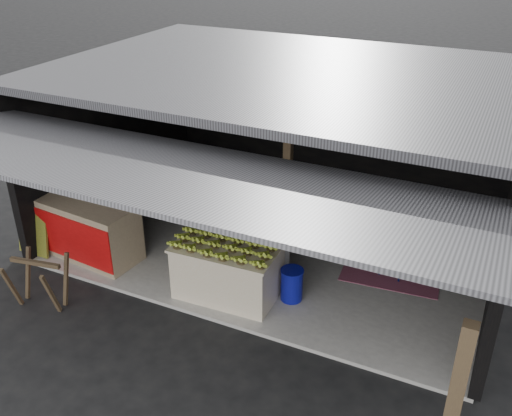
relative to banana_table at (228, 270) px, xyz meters
The scene contains 13 objects.
ground 0.79m from the banana_table, 82.50° to the right, with size 80.00×80.00×0.00m, color black.
concrete_slab 1.94m from the banana_table, 87.52° to the left, with size 7.00×5.00×0.06m, color gray.
shophouse 2.73m from the banana_table, 87.85° to the left, with size 7.40×7.29×3.02m.
banana_table is the anchor object (origin of this frame).
banana_pile 0.50m from the banana_table, 119.36° to the left, with size 1.39×0.84×0.16m, color gold, non-canonical shape.
white_crate 0.80m from the banana_table, 81.40° to the left, with size 0.88×0.65×0.92m.
neighbor_stall 2.57m from the banana_table, behind, with size 1.77×0.92×1.76m.
green_signboard 3.45m from the banana_table, behind, with size 0.61×0.04×0.91m, color black.
sawhorse 2.71m from the banana_table, 149.96° to the right, with size 0.79×0.78×0.77m.
water_barrel 0.96m from the banana_table, 17.65° to the left, with size 0.32×0.32×0.47m, color #0C1085.
plastic_chair 2.70m from the banana_table, 38.30° to the left, with size 0.48×0.48×0.86m.
magenta_rug 2.65m from the banana_table, 37.79° to the left, with size 1.50×1.00×0.01m, color maroon.
picture_frames 4.52m from the banana_table, 91.14° to the left, with size 1.62×0.04×0.46m.
Camera 1 is at (3.30, -5.50, 5.13)m, focal length 40.00 mm.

